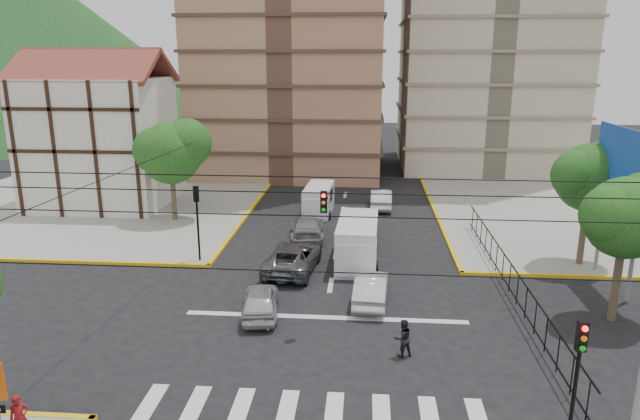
# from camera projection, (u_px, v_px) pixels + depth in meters

# --- Properties ---
(ground) EXTENTS (160.00, 160.00, 0.00)m
(ground) POSITION_uv_depth(u_px,v_px,m) (324.00, 329.00, 25.05)
(ground) COLOR black
(ground) RESTS_ON ground
(sidewalk_nw) EXTENTS (26.00, 26.00, 0.15)m
(sidewalk_nw) POSITION_uv_depth(u_px,v_px,m) (94.00, 204.00, 45.82)
(sidewalk_nw) COLOR gray
(sidewalk_nw) RESTS_ON ground
(sidewalk_ne) EXTENTS (26.00, 26.00, 0.15)m
(sidewalk_ne) POSITION_uv_depth(u_px,v_px,m) (609.00, 215.00, 42.72)
(sidewalk_ne) COLOR gray
(sidewalk_ne) RESTS_ON ground
(crosswalk_stripes) EXTENTS (12.00, 2.40, 0.01)m
(crosswalk_stripes) POSITION_uv_depth(u_px,v_px,m) (310.00, 411.00, 19.28)
(crosswalk_stripes) COLOR silver
(crosswalk_stripes) RESTS_ON ground
(stop_line) EXTENTS (13.00, 0.40, 0.01)m
(stop_line) POSITION_uv_depth(u_px,v_px,m) (325.00, 317.00, 26.21)
(stop_line) COLOR silver
(stop_line) RESTS_ON ground
(tudor_building) EXTENTS (10.80, 8.05, 12.23)m
(tudor_building) POSITION_uv_depth(u_px,v_px,m) (100.00, 140.00, 44.38)
(tudor_building) COLOR silver
(tudor_building) RESTS_ON ground
(distant_hill) EXTENTS (70.00, 70.00, 28.00)m
(distant_hill) POSITION_uv_depth(u_px,v_px,m) (20.00, 40.00, 92.96)
(distant_hill) COLOR #17461B
(distant_hill) RESTS_ON ground
(park_fence) EXTENTS (0.10, 22.50, 1.66)m
(park_fence) POSITION_uv_depth(u_px,v_px,m) (508.00, 295.00, 28.68)
(park_fence) COLOR black
(park_fence) RESTS_ON ground
(billboard) EXTENTS (0.36, 6.20, 8.10)m
(billboard) POSITION_uv_depth(u_px,v_px,m) (624.00, 174.00, 28.13)
(billboard) COLOR slate
(billboard) RESTS_ON ground
(tree_park_a) EXTENTS (4.41, 3.60, 6.83)m
(tree_park_a) POSITION_uv_depth(u_px,v_px,m) (628.00, 214.00, 24.66)
(tree_park_a) COLOR #473828
(tree_park_a) RESTS_ON ground
(tree_park_c) EXTENTS (4.65, 3.80, 7.25)m
(tree_park_c) POSITION_uv_depth(u_px,v_px,m) (592.00, 174.00, 31.23)
(tree_park_c) COLOR #473828
(tree_park_c) RESTS_ON ground
(tree_tudor) EXTENTS (5.39, 4.40, 7.43)m
(tree_tudor) POSITION_uv_depth(u_px,v_px,m) (172.00, 150.00, 40.01)
(tree_tudor) COLOR #473828
(tree_tudor) RESTS_ON ground
(traffic_light_se) EXTENTS (0.28, 0.22, 4.40)m
(traffic_light_se) POSITION_uv_depth(u_px,v_px,m) (578.00, 368.00, 16.13)
(traffic_light_se) COLOR black
(traffic_light_se) RESTS_ON ground
(traffic_light_nw) EXTENTS (0.28, 0.22, 4.40)m
(traffic_light_nw) POSITION_uv_depth(u_px,v_px,m) (197.00, 211.00, 32.34)
(traffic_light_nw) COLOR black
(traffic_light_nw) RESTS_ON ground
(traffic_light_hanging) EXTENTS (18.00, 9.12, 0.92)m
(traffic_light_hanging) POSITION_uv_depth(u_px,v_px,m) (320.00, 213.00, 21.55)
(traffic_light_hanging) COLOR black
(traffic_light_hanging) RESTS_ON ground
(van_right_lane) EXTENTS (2.40, 5.72, 2.55)m
(van_right_lane) POSITION_uv_depth(u_px,v_px,m) (357.00, 244.00, 32.52)
(van_right_lane) COLOR silver
(van_right_lane) RESTS_ON ground
(van_left_lane) EXTENTS (2.12, 4.86, 2.15)m
(van_left_lane) POSITION_uv_depth(u_px,v_px,m) (318.00, 201.00, 42.89)
(van_left_lane) COLOR silver
(van_left_lane) RESTS_ON ground
(car_silver_front_left) EXTENTS (2.16, 4.25, 1.39)m
(car_silver_front_left) POSITION_uv_depth(u_px,v_px,m) (260.00, 301.00, 26.34)
(car_silver_front_left) COLOR silver
(car_silver_front_left) RESTS_ON ground
(car_white_front_right) EXTENTS (1.82, 4.46, 1.44)m
(car_white_front_right) POSITION_uv_depth(u_px,v_px,m) (371.00, 288.00, 27.66)
(car_white_front_right) COLOR silver
(car_white_front_right) RESTS_ON ground
(car_grey_mid_left) EXTENTS (3.09, 5.77, 1.54)m
(car_grey_mid_left) POSITION_uv_depth(u_px,v_px,m) (293.00, 257.00, 31.75)
(car_grey_mid_left) COLOR slate
(car_grey_mid_left) RESTS_ON ground
(car_silver_rear_left) EXTENTS (2.55, 5.27, 1.48)m
(car_silver_rear_left) POSITION_uv_depth(u_px,v_px,m) (307.00, 227.00, 37.35)
(car_silver_rear_left) COLOR #A9A9AD
(car_silver_rear_left) RESTS_ON ground
(car_darkgrey_mid_right) EXTENTS (1.73, 4.04, 1.36)m
(car_darkgrey_mid_right) POSITION_uv_depth(u_px,v_px,m) (362.00, 225.00, 38.02)
(car_darkgrey_mid_right) COLOR black
(car_darkgrey_mid_right) RESTS_ON ground
(car_white_rear_right) EXTENTS (1.68, 4.61, 1.51)m
(car_white_rear_right) POSITION_uv_depth(u_px,v_px,m) (381.00, 199.00, 44.73)
(car_white_rear_right) COLOR silver
(car_white_rear_right) RESTS_ON ground
(pedestrian_sw_corner) EXTENTS (0.68, 0.65, 1.57)m
(pedestrian_sw_corner) POSITION_uv_depth(u_px,v_px,m) (20.00, 418.00, 17.41)
(pedestrian_sw_corner) COLOR maroon
(pedestrian_sw_corner) RESTS_ON sidewalk_sw
(pedestrian_crosswalk) EXTENTS (0.94, 0.85, 1.58)m
(pedestrian_crosswalk) POSITION_uv_depth(u_px,v_px,m) (403.00, 338.00, 22.65)
(pedestrian_crosswalk) COLOR black
(pedestrian_crosswalk) RESTS_ON ground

